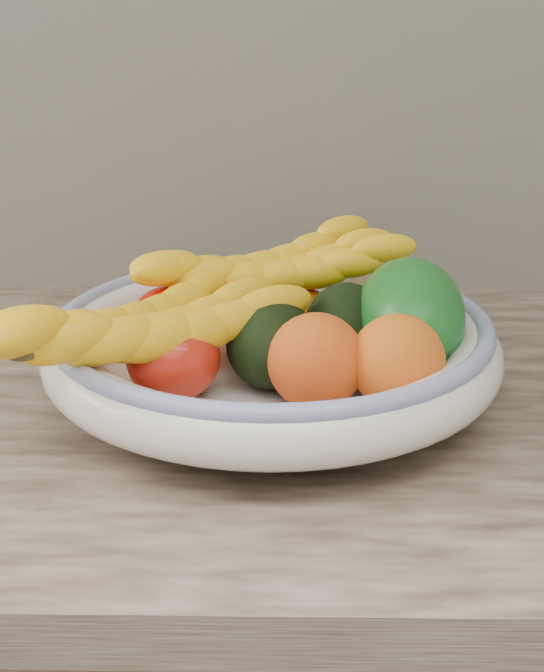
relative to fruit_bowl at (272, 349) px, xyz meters
The scene contains 14 objects.
fruit_bowl is the anchor object (origin of this frame).
clementine_back_left 0.11m from the fruit_bowl, 107.44° to the left, with size 0.05×0.05×0.05m, color #EC4B04.
clementine_back_right 0.10m from the fruit_bowl, 79.80° to the left, with size 0.05×0.05×0.04m, color #E45004.
clementine_back_mid 0.06m from the fruit_bowl, 106.73° to the left, with size 0.05×0.05×0.05m, color #F45805.
clementine_extra 0.08m from the fruit_bowl, 69.37° to the left, with size 0.05×0.05×0.05m, color #F26005.
tomato_left 0.10m from the fruit_bowl, 162.22° to the left, with size 0.07×0.07×0.06m, color #C00C00.
tomato_near_left 0.10m from the fruit_bowl, 143.85° to the right, with size 0.08×0.08×0.07m, color red.
avocado_center 0.03m from the fruit_bowl, 92.80° to the right, with size 0.07×0.11×0.07m, color black.
avocado_right 0.07m from the fruit_bowl, 14.74° to the left, with size 0.07×0.10×0.07m, color black.
green_mango 0.12m from the fruit_bowl, ahead, with size 0.09×0.14×0.10m, color #0F5317.
peach_front 0.08m from the fruit_bowl, 63.42° to the right, with size 0.08×0.08×0.08m, color orange.
peach_right 0.13m from the fruit_bowl, 37.64° to the right, with size 0.07×0.07×0.07m, color orange.
banana_bunch_back 0.09m from the fruit_bowl, 93.04° to the left, with size 0.28×0.11×0.08m, color yellow, non-canonical shape.
banana_bunch_front 0.12m from the fruit_bowl, 148.00° to the right, with size 0.30×0.12×0.08m, color yellow, non-canonical shape.
Camera 1 is at (0.01, 0.84, 1.27)m, focal length 55.00 mm.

